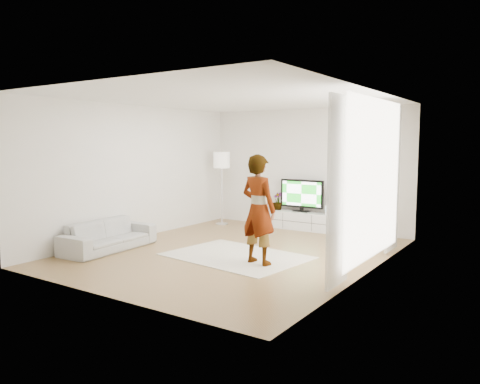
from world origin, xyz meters
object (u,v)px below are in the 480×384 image
Objects in this scene: television at (302,194)px; sofa at (109,235)px; player at (258,209)px; rug at (236,256)px; floor_lamp at (222,163)px; media_console at (301,221)px.

sofa is at bearing -117.87° from television.
player is at bearing -75.89° from television.
rug is 3.66m from floor_lamp.
player reaches higher than media_console.
player is at bearing -81.08° from sofa.
television is at bearing 90.00° from media_console.
television is at bearing -67.00° from player.
media_console is at bearing -66.89° from player.
television is 2.12m from floor_lamp.
rug is 1.12m from player.
floor_lamp is at bearing -166.71° from media_console.
sofa is at bearing -158.38° from rug.
television is 0.60× the size of floor_lamp.
media_console is at bearing -32.08° from sofa.
sofa is 1.06× the size of floor_lamp.
media_console is 3.41m from player.
media_console is 4.42m from sofa.
media_console is at bearing -90.00° from television.
floor_lamp reaches higher than media_console.
sofa is (-2.90, -0.67, -0.64)m from player.
floor_lamp is at bearing -36.22° from player.
rug is at bearing -49.58° from floor_lamp.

